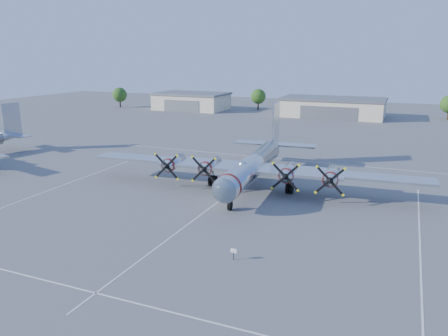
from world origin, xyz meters
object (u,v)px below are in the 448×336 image
at_px(tree_far_west, 120,95).
at_px(hangar_center, 333,107).
at_px(main_bomber_b29, 254,185).
at_px(info_placard, 234,252).
at_px(tree_west, 258,96).
at_px(hangar_west, 192,101).

bearing_deg(tree_far_west, hangar_center, 3.24).
relative_size(hangar_center, tree_far_west, 4.31).
xyz_separation_m(main_bomber_b29, info_placard, (5.64, -21.62, 0.73)).
relative_size(tree_west, main_bomber_b29, 0.15).
height_order(hangar_west, tree_west, tree_west).
bearing_deg(tree_west, tree_far_west, -165.07).
bearing_deg(main_bomber_b29, tree_west, 104.17).
relative_size(hangar_west, info_placard, 21.93).
xyz_separation_m(hangar_center, info_placard, (7.30, -95.02, -1.99)).
relative_size(hangar_west, tree_far_west, 3.40).
distance_m(hangar_west, tree_west, 21.61).
xyz_separation_m(tree_west, info_placard, (32.30, -103.06, -3.50)).
xyz_separation_m(tree_far_west, tree_west, (45.00, 12.00, 0.00)).
bearing_deg(hangar_west, tree_west, 21.89).
bearing_deg(hangar_center, main_bomber_b29, -88.70).
bearing_deg(main_bomber_b29, tree_far_west, 131.94).
height_order(hangar_west, tree_far_west, tree_far_west).
relative_size(hangar_center, info_placard, 27.75).
height_order(hangar_west, hangar_center, same).
bearing_deg(hangar_west, hangar_center, -0.00).
height_order(main_bomber_b29, info_placard, main_bomber_b29).
relative_size(hangar_center, main_bomber_b29, 0.65).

